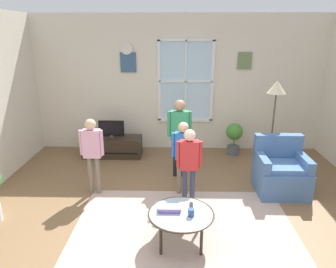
% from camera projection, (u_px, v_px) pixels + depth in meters
% --- Properties ---
extents(ground_plane, '(6.59, 6.52, 0.02)m').
position_uv_depth(ground_plane, '(179.00, 225.00, 4.19)').
color(ground_plane, brown).
extents(back_wall, '(5.99, 0.17, 2.81)m').
position_uv_depth(back_wall, '(179.00, 84.00, 6.62)').
color(back_wall, beige).
rests_on(back_wall, ground_plane).
extents(area_rug, '(2.86, 2.20, 0.01)m').
position_uv_depth(area_rug, '(184.00, 233.00, 4.01)').
color(area_rug, tan).
rests_on(area_rug, ground_plane).
extents(tv_stand, '(1.19, 0.48, 0.40)m').
position_uv_depth(tv_stand, '(112.00, 147.00, 6.48)').
color(tv_stand, '#2D2319').
rests_on(tv_stand, ground_plane).
extents(television, '(0.51, 0.08, 0.35)m').
position_uv_depth(television, '(111.00, 129.00, 6.36)').
color(television, '#4C4C4C').
rests_on(television, tv_stand).
extents(armchair, '(0.76, 0.74, 0.87)m').
position_uv_depth(armchair, '(281.00, 172.00, 5.00)').
color(armchair, '#476B9E').
rests_on(armchair, ground_plane).
extents(coffee_table, '(0.79, 0.79, 0.41)m').
position_uv_depth(coffee_table, '(181.00, 215.00, 3.72)').
color(coffee_table, '#99B2B7').
rests_on(coffee_table, ground_plane).
extents(book_stack, '(0.28, 0.15, 0.06)m').
position_uv_depth(book_stack, '(170.00, 208.00, 3.76)').
color(book_stack, '#9258CB').
rests_on(book_stack, coffee_table).
extents(cup, '(0.08, 0.08, 0.09)m').
position_uv_depth(cup, '(191.00, 213.00, 3.65)').
color(cup, '#334C8C').
rests_on(cup, coffee_table).
extents(remote_near_books, '(0.04, 0.14, 0.02)m').
position_uv_depth(remote_near_books, '(191.00, 206.00, 3.86)').
color(remote_near_books, black).
rests_on(remote_near_books, coffee_table).
extents(person_pink_shirt, '(0.37, 0.17, 1.22)m').
position_uv_depth(person_pink_shirt, '(92.00, 148.00, 4.79)').
color(person_pink_shirt, '#726656').
rests_on(person_pink_shirt, ground_plane).
extents(person_green_shirt, '(0.41, 0.19, 1.37)m').
position_uv_depth(person_green_shirt, '(179.00, 130.00, 5.36)').
color(person_green_shirt, black).
rests_on(person_green_shirt, ground_plane).
extents(person_red_shirt, '(0.36, 0.16, 1.18)m').
position_uv_depth(person_red_shirt, '(189.00, 160.00, 4.39)').
color(person_red_shirt, '#333851').
rests_on(person_red_shirt, ground_plane).
extents(person_blue_shirt, '(0.35, 0.16, 1.17)m').
position_uv_depth(person_blue_shirt, '(183.00, 150.00, 4.79)').
color(person_blue_shirt, '#726656').
rests_on(person_blue_shirt, ground_plane).
extents(potted_plant_by_window, '(0.35, 0.35, 0.67)m').
position_uv_depth(potted_plant_by_window, '(234.00, 136.00, 6.50)').
color(potted_plant_by_window, '#4C565B').
rests_on(potted_plant_by_window, ground_plane).
extents(floor_lamp, '(0.32, 0.32, 1.66)m').
position_uv_depth(floor_lamp, '(276.00, 96.00, 5.42)').
color(floor_lamp, black).
rests_on(floor_lamp, ground_plane).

